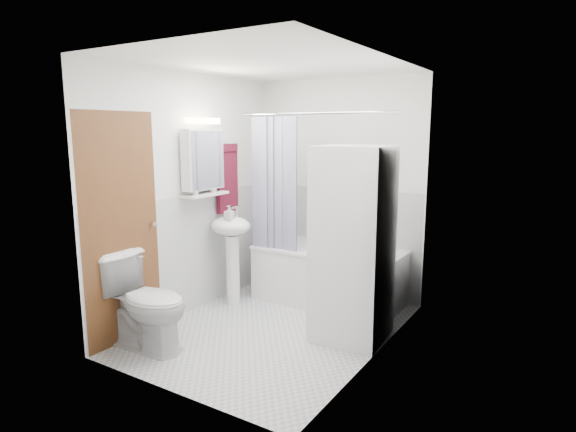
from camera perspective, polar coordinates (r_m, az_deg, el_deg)
The scene contains 20 objects.
floor at distance 4.64m, azimuth -1.67°, elevation -13.23°, with size 2.60×2.60×0.00m, color silver.
room_walls at distance 4.27m, azimuth -1.77°, elevation 5.39°, with size 2.60×2.60×2.60m.
wainscot at distance 4.67m, azimuth 0.29°, elevation -5.25°, with size 1.98×2.58×2.58m.
door at distance 4.54m, azimuth -15.70°, elevation -0.91°, with size 0.05×2.00×2.00m.
bathtub at distance 5.23m, azimuth 4.84°, elevation -6.69°, with size 1.56×0.74×0.60m.
tub_spout at distance 5.30m, azimuth 8.49°, elevation -0.00°, with size 0.04×0.04×0.12m, color silver.
curtain_rod at distance 4.73m, azimuth 3.41°, elevation 12.07°, with size 0.02×0.02×1.74m, color silver.
shower_curtain at distance 5.02m, azimuth -1.68°, elevation 3.40°, with size 0.55×0.02×1.45m.
sink at distance 5.10m, azimuth -6.73°, elevation -2.80°, with size 0.44×0.37×1.04m.
medicine_cabinet at distance 4.90m, azimuth -10.03°, elevation 6.78°, with size 0.13×0.50×0.71m.
shelf at distance 4.92m, azimuth -9.77°, elevation 2.53°, with size 0.18×0.54×0.03m, color silver.
shower_caddy at distance 5.24m, azimuth 9.02°, elevation 2.45°, with size 0.22×0.06×0.02m, color silver.
towel at distance 5.25m, azimuth -7.22°, elevation 4.60°, with size 0.07×0.31×0.75m.
washer_dryer at distance 4.25m, azimuth 7.66°, elevation -3.34°, with size 0.65×0.64×1.71m.
toilet at distance 4.31m, azimuth -16.57°, elevation -9.80°, with size 0.46×0.82×0.80m, color white.
soap_pump at distance 4.96m, azimuth -6.98°, elevation -0.27°, with size 0.08×0.17×0.08m, color gray.
shelf_bottle at distance 4.81m, azimuth -10.97°, elevation 2.88°, with size 0.07×0.18×0.07m, color gray.
shelf_cup at distance 5.01m, azimuth -8.88°, elevation 3.41°, with size 0.10×0.09×0.10m, color gray.
shampoo_a at distance 5.23m, azimuth 9.05°, elevation 3.28°, with size 0.13×0.17×0.13m, color gray.
shampoo_b at distance 5.18m, azimuth 10.26°, elevation 2.90°, with size 0.08×0.21×0.08m, color #224989.
Camera 1 is at (2.36, -3.54, 1.85)m, focal length 30.00 mm.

